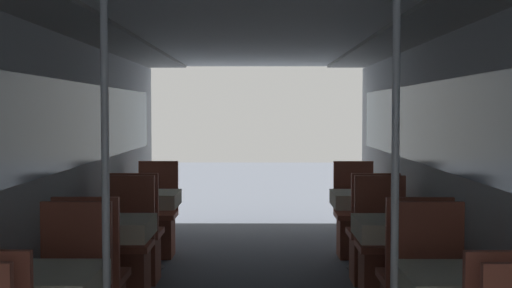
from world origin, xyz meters
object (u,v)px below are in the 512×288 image
object	(u,v)px
chair_right_far_3	(355,228)
support_pole_right_1	(395,211)
dining_table_left_3	(148,204)
chair_right_near_3	(372,249)
chair_right_far_2	(383,262)
dining_table_right_3	(363,204)
chair_left_far_3	(156,228)
dining_table_right_2	(397,235)
chair_left_far_2	(126,262)
dining_table_left_2	(111,235)
chair_left_near_3	(138,249)
support_pole_left_1	(106,210)

from	to	relation	value
chair_right_far_3	support_pole_right_1	bearing A→B (deg)	85.14
dining_table_left_3	chair_right_near_3	bearing A→B (deg)	-15.38
chair_right_far_2	dining_table_right_3	bearing A→B (deg)	-90.00
chair_left_far_3	dining_table_right_2	size ratio (longest dim) A/B	1.33
chair_left_far_2	support_pole_right_1	xyz separation A→B (m)	(1.73, -2.25, 0.73)
dining_table_left_3	chair_left_far_2	bearing A→B (deg)	-90.00
dining_table_left_3	support_pole_right_1	size ratio (longest dim) A/B	0.36
chair_right_far_2	dining_table_right_3	world-z (taller)	chair_right_far_2
chair_right_far_2	chair_left_far_3	bearing A→B (deg)	-39.13
dining_table_left_2	chair_right_near_3	world-z (taller)	chair_right_near_3
chair_left_near_3	dining_table_right_3	distance (m)	2.17
chair_right_near_3	dining_table_right_3	bearing A→B (deg)	90.00
support_pole_right_1	chair_right_near_3	xyz separation A→B (m)	(0.33, 2.79, -0.73)
support_pole_right_1	dining_table_right_3	bearing A→B (deg)	84.32
dining_table_left_2	dining_table_left_3	xyz separation A→B (m)	(0.00, 1.68, 0.00)
dining_table_right_2	support_pole_right_1	bearing A→B (deg)	-101.24
dining_table_left_3	chair_left_near_3	size ratio (longest dim) A/B	0.75
support_pole_left_1	chair_left_near_3	world-z (taller)	support_pole_left_1
dining_table_left_2	dining_table_left_3	size ratio (longest dim) A/B	1.00
dining_table_left_3	chair_left_far_3	bearing A→B (deg)	90.00
dining_table_left_3	chair_right_far_2	xyz separation A→B (m)	(2.07, -1.11, -0.32)
dining_table_left_3	dining_table_right_2	size ratio (longest dim) A/B	1.00
chair_left_near_3	chair_right_far_3	bearing A→B (deg)	28.82
dining_table_left_2	support_pole_right_1	distance (m)	2.45
support_pole_left_1	chair_left_far_3	size ratio (longest dim) A/B	2.10
dining_table_left_2	dining_table_left_3	world-z (taller)	same
chair_right_far_3	dining_table_right_3	bearing A→B (deg)	90.00
chair_left_near_3	chair_right_far_2	distance (m)	2.14
dining_table_right_2	support_pole_left_1	bearing A→B (deg)	-135.86
support_pole_left_1	chair_right_far_3	world-z (taller)	support_pole_left_1
chair_left_far_3	dining_table_right_2	world-z (taller)	chair_left_far_3
support_pole_right_1	dining_table_left_3	bearing A→B (deg)	117.26
chair_left_near_3	chair_right_far_3	distance (m)	2.36
chair_left_far_3	chair_left_far_2	bearing A→B (deg)	90.00
support_pole_left_1	chair_right_far_3	xyz separation A→B (m)	(1.73, 3.93, -0.73)
chair_right_far_2	chair_right_far_3	bearing A→B (deg)	-90.00
dining_table_left_3	dining_table_right_3	distance (m)	2.07
chair_left_far_3	dining_table_right_3	xyz separation A→B (m)	(2.07, -0.57, 0.32)
chair_left_far_3	chair_right_far_3	bearing A→B (deg)	-180.00
chair_left_far_2	chair_right_near_3	bearing A→B (deg)	-165.26
dining_table_right_3	chair_right_far_3	world-z (taller)	chair_right_far_3
dining_table_left_3	chair_right_near_3	world-z (taller)	chair_right_near_3
support_pole_right_1	chair_right_far_2	size ratio (longest dim) A/B	2.10
chair_left_far_3	chair_right_far_3	distance (m)	2.07
dining_table_left_2	chair_right_far_3	distance (m)	3.07
dining_table_left_2	chair_left_far_3	bearing A→B (deg)	90.00
chair_left_far_2	chair_left_far_3	world-z (taller)	same
dining_table_left_3	support_pole_left_1	bearing A→B (deg)	-84.32
support_pole_right_1	chair_right_far_3	distance (m)	4.01
support_pole_left_1	dining_table_right_2	bearing A→B (deg)	44.14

